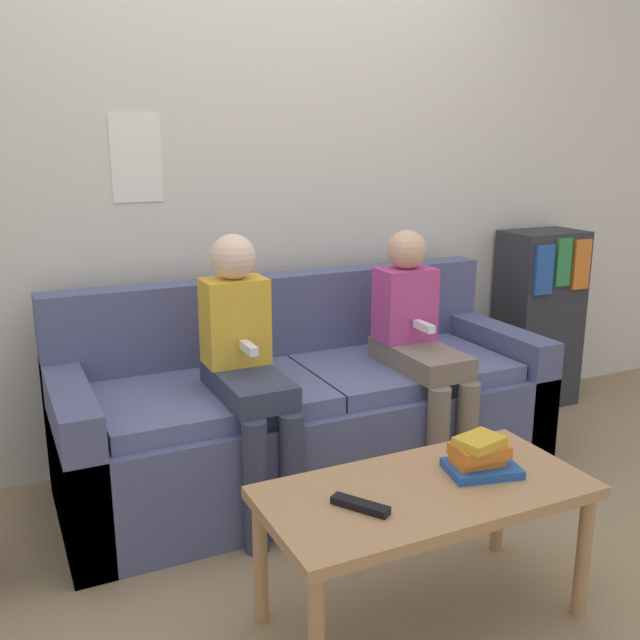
{
  "coord_description": "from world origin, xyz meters",
  "views": [
    {
      "loc": [
        -1.17,
        -2.09,
        1.43
      ],
      "look_at": [
        0.0,
        0.36,
        0.73
      ],
      "focal_mm": 40.0,
      "sensor_mm": 36.0,
      "label": 1
    }
  ],
  "objects_px": {
    "tv_remote": "(360,505)",
    "bookshelf": "(538,318)",
    "couch": "(306,413)",
    "person_left": "(247,364)",
    "coffee_table": "(425,503)",
    "person_right": "(420,343)"
  },
  "relations": [
    {
      "from": "person_left",
      "to": "person_right",
      "type": "distance_m",
      "value": 0.76
    },
    {
      "from": "coffee_table",
      "to": "tv_remote",
      "type": "bearing_deg",
      "value": -172.7
    },
    {
      "from": "couch",
      "to": "tv_remote",
      "type": "xyz_separation_m",
      "value": [
        -0.31,
        -1.03,
        0.16
      ]
    },
    {
      "from": "couch",
      "to": "coffee_table",
      "type": "distance_m",
      "value": 1.01
    },
    {
      "from": "couch",
      "to": "bookshelf",
      "type": "bearing_deg",
      "value": 10.59
    },
    {
      "from": "bookshelf",
      "to": "couch",
      "type": "bearing_deg",
      "value": -169.41
    },
    {
      "from": "person_right",
      "to": "bookshelf",
      "type": "xyz_separation_m",
      "value": [
        1.08,
        0.47,
        -0.12
      ]
    },
    {
      "from": "couch",
      "to": "person_left",
      "type": "bearing_deg",
      "value": -150.37
    },
    {
      "from": "tv_remote",
      "to": "bookshelf",
      "type": "bearing_deg",
      "value": 2.56
    },
    {
      "from": "person_right",
      "to": "tv_remote",
      "type": "relative_size",
      "value": 6.45
    },
    {
      "from": "couch",
      "to": "coffee_table",
      "type": "height_order",
      "value": "couch"
    },
    {
      "from": "couch",
      "to": "bookshelf",
      "type": "relative_size",
      "value": 2.13
    },
    {
      "from": "coffee_table",
      "to": "tv_remote",
      "type": "distance_m",
      "value": 0.25
    },
    {
      "from": "couch",
      "to": "coffee_table",
      "type": "bearing_deg",
      "value": -93.95
    },
    {
      "from": "person_left",
      "to": "bookshelf",
      "type": "height_order",
      "value": "person_left"
    },
    {
      "from": "couch",
      "to": "bookshelf",
      "type": "distance_m",
      "value": 1.55
    },
    {
      "from": "person_left",
      "to": "bookshelf",
      "type": "xyz_separation_m",
      "value": [
        1.84,
        0.47,
        -0.13
      ]
    },
    {
      "from": "couch",
      "to": "person_left",
      "type": "relative_size",
      "value": 1.88
    },
    {
      "from": "person_right",
      "to": "bookshelf",
      "type": "distance_m",
      "value": 1.18
    },
    {
      "from": "coffee_table",
      "to": "tv_remote",
      "type": "relative_size",
      "value": 5.96
    },
    {
      "from": "tv_remote",
      "to": "bookshelf",
      "type": "relative_size",
      "value": 0.17
    },
    {
      "from": "tv_remote",
      "to": "bookshelf",
      "type": "distance_m",
      "value": 2.24
    }
  ]
}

